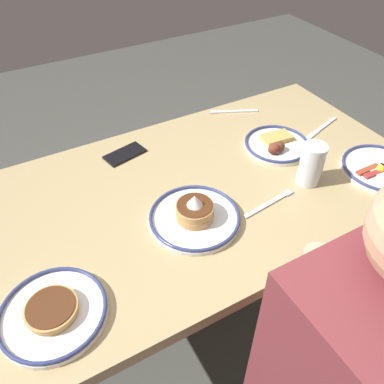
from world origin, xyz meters
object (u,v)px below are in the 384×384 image
Objects in this scene: plate_center_pancakes at (195,216)px; drinking_glass at (311,166)px; plate_far_companion at (53,312)px; fork_near at (269,203)px; butter_knife at (320,129)px; plate_far_side at (381,169)px; fork_far at (233,111)px; cell_phone at (125,154)px; plate_near_main at (277,145)px.

drinking_glass is (-0.41, 0.02, 0.04)m from plate_center_pancakes.
plate_far_companion is 1.27× the size of fork_near.
fork_near is 0.49m from butter_knife.
plate_far_side reaches higher than fork_far.
fork_far is (-0.03, -0.49, -0.06)m from drinking_glass.
plate_center_pancakes reaches higher than cell_phone.
butter_knife is at bearing -90.37° from plate_far_side.
cell_phone is at bearing -35.00° from plate_far_side.
cell_phone is at bearing -56.64° from fork_near.
cell_phone is (0.06, -0.40, -0.02)m from plate_center_pancakes.
cell_phone is (0.72, -0.51, -0.01)m from plate_far_side.
plate_center_pancakes is 1.05× the size of plate_far_side.
drinking_glass reaches higher than fork_near.
plate_center_pancakes is 0.69m from butter_knife.
plate_center_pancakes is at bearing 85.86° from cell_phone.
plate_far_companion is at bearing 4.95° from fork_near.
butter_knife is (-0.22, 0.27, -0.00)m from fork_far.
fork_near is 0.91× the size of butter_knife.
butter_knife is at bearing -176.60° from plate_near_main.
fork_far is at bearing 173.90° from cell_phone.
plate_far_side is 0.29m from butter_knife.
butter_knife is at bearing -140.05° from drinking_glass.
plate_far_side is at bearing 171.03° from plate_center_pancakes.
plate_far_companion is (0.44, 0.11, -0.01)m from plate_center_pancakes.
butter_knife is (-0.00, -0.29, -0.01)m from plate_far_side.
plate_center_pancakes is at bearing -12.09° from fork_near.
fork_near is 1.06× the size of fork_far.
drinking_glass reaches higher than fork_far.
drinking_glass is 0.70× the size of fork_near.
plate_near_main is at bearing -131.94° from fork_near.
cell_phone is 0.54m from fork_near.
plate_center_pancakes reaches higher than fork_far.
plate_near_main is 1.06× the size of butter_knife.
plate_center_pancakes is 1.22× the size of butter_knife.
fork_near is (-0.68, -0.06, -0.01)m from plate_far_companion.
plate_far_side is 1.81× the size of drinking_glass.
plate_far_side is 1.35× the size of fork_far.
plate_near_main is 0.91× the size of plate_far_side.
drinking_glass is 0.19m from fork_near.
fork_near is (0.17, 0.03, -0.06)m from drinking_glass.
drinking_glass is 0.49m from fork_far.
plate_far_side reaches higher than cell_phone.
plate_far_companion is 0.68m from fork_near.
plate_near_main is 0.23m from butter_knife.
plate_near_main reaches higher than fork_far.
plate_far_companion is 1.05m from fork_far.
plate_far_companion is 0.99× the size of plate_far_side.
fork_near is (0.43, -0.05, -0.01)m from plate_far_side.
plate_far_side reaches higher than butter_knife.
drinking_glass is at bearing 39.95° from butter_knife.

